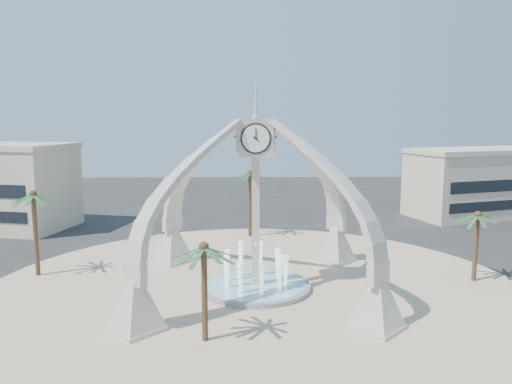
{
  "coord_description": "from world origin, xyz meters",
  "views": [
    {
      "loc": [
        -0.46,
        -34.96,
        12.42
      ],
      "look_at": [
        0.06,
        2.0,
        6.92
      ],
      "focal_mm": 35.0,
      "sensor_mm": 36.0,
      "label": 1
    }
  ],
  "objects_px": {
    "palm_east": "(478,216)",
    "palm_north": "(250,174)",
    "palm_south": "(204,249)",
    "fountain": "(256,286)",
    "palm_west": "(33,196)",
    "clock_tower": "(256,202)"
  },
  "relations": [
    {
      "from": "clock_tower",
      "to": "palm_south",
      "type": "height_order",
      "value": "clock_tower"
    },
    {
      "from": "clock_tower",
      "to": "palm_north",
      "type": "xyz_separation_m",
      "value": [
        -0.36,
        16.41,
        0.14
      ]
    },
    {
      "from": "clock_tower",
      "to": "palm_north",
      "type": "distance_m",
      "value": 16.42
    },
    {
      "from": "palm_west",
      "to": "palm_south",
      "type": "xyz_separation_m",
      "value": [
        14.3,
        -11.95,
        -1.08
      ]
    },
    {
      "from": "palm_south",
      "to": "palm_east",
      "type": "bearing_deg",
      "value": 27.17
    },
    {
      "from": "clock_tower",
      "to": "palm_south",
      "type": "distance_m",
      "value": 9.03
    },
    {
      "from": "palm_west",
      "to": "palm_north",
      "type": "distance_m",
      "value": 21.27
    },
    {
      "from": "clock_tower",
      "to": "palm_north",
      "type": "height_order",
      "value": "clock_tower"
    },
    {
      "from": "fountain",
      "to": "palm_north",
      "type": "bearing_deg",
      "value": 91.25
    },
    {
      "from": "palm_east",
      "to": "palm_west",
      "type": "relative_size",
      "value": 0.81
    },
    {
      "from": "palm_east",
      "to": "palm_north",
      "type": "xyz_separation_m",
      "value": [
        -17.14,
        14.75,
        1.52
      ]
    },
    {
      "from": "palm_east",
      "to": "palm_north",
      "type": "bearing_deg",
      "value": 139.29
    },
    {
      "from": "palm_east",
      "to": "clock_tower",
      "type": "bearing_deg",
      "value": -174.33
    },
    {
      "from": "fountain",
      "to": "palm_west",
      "type": "distance_m",
      "value": 18.64
    },
    {
      "from": "palm_east",
      "to": "palm_south",
      "type": "xyz_separation_m",
      "value": [
        -19.73,
        -10.13,
        0.24
      ]
    },
    {
      "from": "clock_tower",
      "to": "palm_west",
      "type": "distance_m",
      "value": 17.6
    },
    {
      "from": "palm_east",
      "to": "palm_west",
      "type": "height_order",
      "value": "palm_west"
    },
    {
      "from": "palm_east",
      "to": "palm_south",
      "type": "bearing_deg",
      "value": -152.83
    },
    {
      "from": "palm_north",
      "to": "palm_west",
      "type": "bearing_deg",
      "value": -142.57
    },
    {
      "from": "palm_west",
      "to": "palm_south",
      "type": "bearing_deg",
      "value": -39.87
    },
    {
      "from": "fountain",
      "to": "palm_west",
      "type": "relative_size",
      "value": 1.1
    },
    {
      "from": "clock_tower",
      "to": "fountain",
      "type": "xyz_separation_m",
      "value": [
        0.0,
        0.0,
        -6.2
      ]
    }
  ]
}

